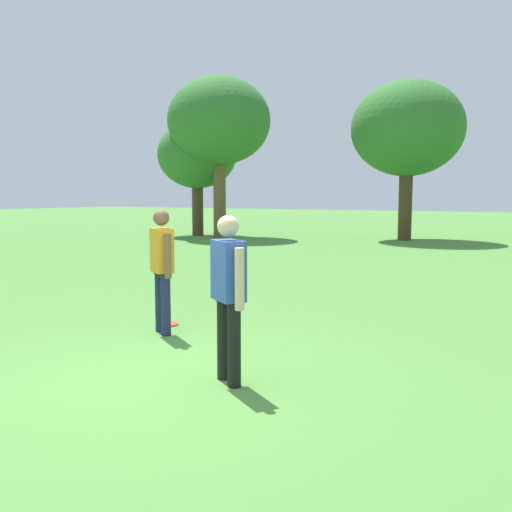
{
  "coord_description": "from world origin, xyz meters",
  "views": [
    {
      "loc": [
        3.67,
        -4.24,
        1.83
      ],
      "look_at": [
        -0.16,
        2.39,
        1.0
      ],
      "focal_mm": 39.64,
      "sensor_mm": 36.0,
      "label": 1
    }
  ],
  "objects_px": {
    "frisbee": "(169,324)",
    "tree_broad_center": "(219,122)",
    "person_thrower": "(162,263)",
    "tree_tall_left": "(197,155)",
    "tree_far_right": "(407,129)",
    "person_catcher": "(228,288)"
  },
  "relations": [
    {
      "from": "person_catcher",
      "to": "tree_broad_center",
      "type": "height_order",
      "value": "tree_broad_center"
    },
    {
      "from": "frisbee",
      "to": "tree_broad_center",
      "type": "bearing_deg",
      "value": 121.16
    },
    {
      "from": "person_catcher",
      "to": "tree_tall_left",
      "type": "xyz_separation_m",
      "value": [
        -12.04,
        16.15,
        2.62
      ]
    },
    {
      "from": "tree_tall_left",
      "to": "tree_broad_center",
      "type": "distance_m",
      "value": 2.01
    },
    {
      "from": "tree_tall_left",
      "to": "tree_broad_center",
      "type": "height_order",
      "value": "tree_broad_center"
    },
    {
      "from": "frisbee",
      "to": "tree_far_right",
      "type": "distance_m",
      "value": 17.27
    },
    {
      "from": "tree_tall_left",
      "to": "tree_far_right",
      "type": "distance_m",
      "value": 9.04
    },
    {
      "from": "person_thrower",
      "to": "tree_tall_left",
      "type": "height_order",
      "value": "tree_tall_left"
    },
    {
      "from": "tree_broad_center",
      "to": "tree_far_right",
      "type": "bearing_deg",
      "value": 19.3
    },
    {
      "from": "frisbee",
      "to": "tree_far_right",
      "type": "xyz_separation_m",
      "value": [
        -1.24,
        16.65,
        4.41
      ]
    },
    {
      "from": "frisbee",
      "to": "tree_far_right",
      "type": "height_order",
      "value": "tree_far_right"
    },
    {
      "from": "tree_broad_center",
      "to": "tree_far_right",
      "type": "xyz_separation_m",
      "value": [
        7.29,
        2.55,
        -0.47
      ]
    },
    {
      "from": "frisbee",
      "to": "tree_broad_center",
      "type": "distance_m",
      "value": 17.18
    },
    {
      "from": "person_catcher",
      "to": "tree_tall_left",
      "type": "bearing_deg",
      "value": 126.71
    },
    {
      "from": "tree_tall_left",
      "to": "person_catcher",
      "type": "bearing_deg",
      "value": -53.29
    },
    {
      "from": "person_thrower",
      "to": "tree_tall_left",
      "type": "xyz_separation_m",
      "value": [
        -10.21,
        14.92,
        2.62
      ]
    },
    {
      "from": "person_catcher",
      "to": "tree_far_right",
      "type": "distance_m",
      "value": 18.91
    },
    {
      "from": "person_catcher",
      "to": "tree_tall_left",
      "type": "distance_m",
      "value": 20.31
    },
    {
      "from": "person_thrower",
      "to": "tree_far_right",
      "type": "relative_size",
      "value": 0.26
    },
    {
      "from": "person_catcher",
      "to": "tree_far_right",
      "type": "relative_size",
      "value": 0.26
    },
    {
      "from": "tree_broad_center",
      "to": "tree_far_right",
      "type": "distance_m",
      "value": 7.74
    },
    {
      "from": "tree_far_right",
      "to": "person_thrower",
      "type": "bearing_deg",
      "value": -85.09
    }
  ]
}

